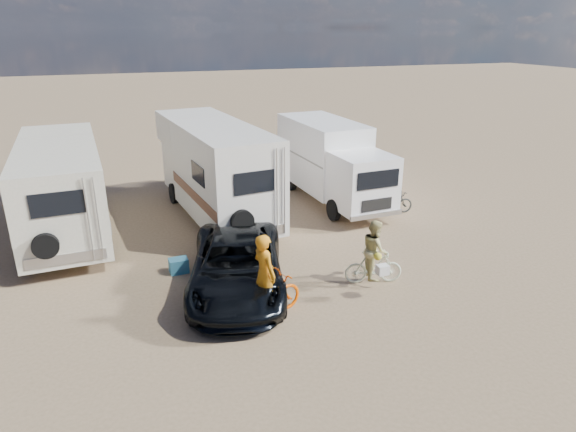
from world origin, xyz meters
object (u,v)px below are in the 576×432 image
object	(u,v)px
rv_main	(215,172)
crate	(232,237)
rider_man	(265,281)
rider_woman	(374,256)
bike_woman	(373,267)
cooler	(179,266)
dark_suv	(237,265)
rv_left	(62,190)
box_truck	(333,164)
bike_parked	(391,203)
bike_man	(265,298)

from	to	relation	value
rv_main	crate	size ratio (longest dim) A/B	15.25
rider_man	rider_woman	distance (m)	3.22
bike_woman	rider_woman	size ratio (longest dim) A/B	0.96
rider_man	cooler	size ratio (longest dim) A/B	3.76
dark_suv	cooler	world-z (taller)	dark_suv
rv_left	bike_woman	xyz separation A→B (m)	(7.66, -6.44, -1.00)
box_truck	rider_man	bearing A→B (deg)	-127.55
dark_suv	crate	distance (m)	3.06
rv_main	box_truck	size ratio (longest dim) A/B	1.14
box_truck	rider_woman	size ratio (longest dim) A/B	4.00
bike_parked	bike_man	bearing A→B (deg)	135.78
rv_left	bike_parked	world-z (taller)	rv_left
rv_main	rider_woman	distance (m)	6.88
rv_main	rv_left	world-z (taller)	rv_main
rv_main	cooler	xyz separation A→B (m)	(-1.91, -3.91, -1.45)
bike_parked	crate	bearing A→B (deg)	102.87
box_truck	bike_woman	xyz separation A→B (m)	(-1.76, -6.43, -1.03)
rv_main	rv_left	size ratio (longest dim) A/B	0.97
rider_woman	cooler	size ratio (longest dim) A/B	3.12
bike_man	crate	world-z (taller)	bike_man
box_truck	dark_suv	world-z (taller)	box_truck
rv_main	rv_left	distance (m)	4.89
rider_man	rv_main	bearing A→B (deg)	-19.90
rider_woman	bike_woman	bearing A→B (deg)	0.00
rider_woman	crate	bearing A→B (deg)	52.09
dark_suv	bike_parked	size ratio (longest dim) A/B	3.12
crate	rider_man	bearing A→B (deg)	-94.00
rv_main	dark_suv	size ratio (longest dim) A/B	1.44
box_truck	crate	distance (m)	5.45
rv_main	bike_parked	bearing A→B (deg)	-23.23
dark_suv	rider_man	distance (m)	1.54
rv_left	crate	distance (m)	5.63
bike_woman	dark_suv	bearing A→B (deg)	91.47
box_truck	rider_man	world-z (taller)	box_truck
bike_parked	cooler	bearing A→B (deg)	112.02
box_truck	crate	world-z (taller)	box_truck
box_truck	cooler	xyz separation A→B (m)	(-6.45, -4.11, -1.28)
rv_main	rv_left	bearing A→B (deg)	171.31
bike_parked	rv_main	bearing A→B (deg)	80.07
rider_man	box_truck	bearing A→B (deg)	-51.58
bike_man	bike_woman	size ratio (longest dim) A/B	1.28
rv_left	bike_woman	world-z (taller)	rv_left
box_truck	bike_man	distance (m)	8.67
rv_left	dark_suv	distance (m)	7.06
bike_man	rider_woman	world-z (taller)	rider_woman
box_truck	crate	xyz separation A→B (m)	(-4.60, -2.62, -1.30)
bike_parked	crate	size ratio (longest dim) A/B	3.40
bike_woman	rider_woman	bearing A→B (deg)	0.00
cooler	dark_suv	bearing A→B (deg)	-52.25
rv_main	cooler	world-z (taller)	rv_main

